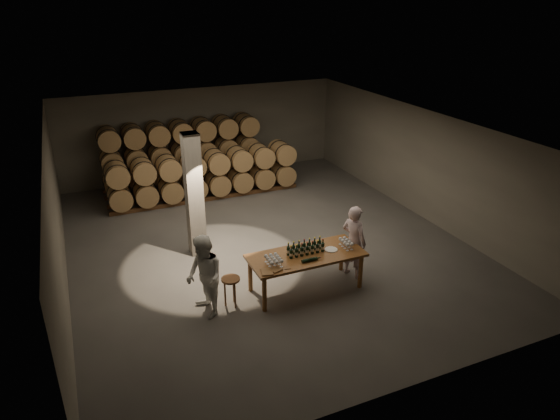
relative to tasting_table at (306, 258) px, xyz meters
name	(u,v)px	position (x,y,z in m)	size (l,w,h in m)	color
room	(194,195)	(-1.80, 2.70, 0.80)	(12.00, 12.00, 12.00)	#555250
tasting_table	(306,258)	(0.00, 0.00, 0.00)	(2.60, 1.10, 0.90)	brown
barrel_stack_back	(182,153)	(-0.96, 7.70, 0.40)	(5.48, 0.95, 2.31)	brown
barrel_stack_front	(205,174)	(-0.57, 6.30, 0.03)	(6.26, 0.95, 1.57)	brown
bottle_cluster	(306,249)	(0.01, 0.05, 0.22)	(0.86, 0.23, 0.31)	black
lying_bottles	(310,260)	(-0.07, -0.32, 0.14)	(0.45, 0.08, 0.08)	black
glass_cluster_left	(274,259)	(-0.84, -0.12, 0.23)	(0.31, 0.42, 0.18)	silver
glass_cluster_right	(346,242)	(0.99, -0.05, 0.24)	(0.20, 0.42, 0.18)	silver
plate	(331,249)	(0.61, -0.04, 0.11)	(0.29, 0.29, 0.02)	white
notebook_near	(276,270)	(-0.89, -0.38, 0.12)	(0.22, 0.18, 0.03)	brown
notebook_corner	(267,272)	(-1.09, -0.37, 0.12)	(0.24, 0.30, 0.03)	brown
pen	(288,269)	(-0.65, -0.43, 0.11)	(0.01, 0.01, 0.13)	black
stool	(231,283)	(-1.76, 0.06, -0.25)	(0.40, 0.40, 0.67)	brown
person_man	(354,241)	(1.30, 0.12, 0.10)	(0.65, 0.43, 1.79)	silver
person_woman	(204,277)	(-2.34, -0.03, 0.10)	(0.87, 0.68, 1.80)	white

